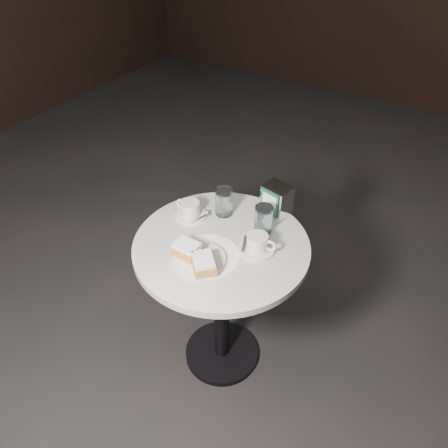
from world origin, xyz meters
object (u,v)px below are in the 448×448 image
at_px(beignet_plate, 197,258).
at_px(water_glass_right, 263,220).
at_px(water_glass_left, 224,202).
at_px(coffee_cup_right, 258,244).
at_px(cafe_table, 222,278).
at_px(napkin_dispenser, 276,200).
at_px(coffee_cup_left, 190,210).

bearing_deg(beignet_plate, water_glass_right, 67.58).
bearing_deg(water_glass_left, water_glass_right, -4.45).
relative_size(coffee_cup_right, water_glass_right, 1.32).
bearing_deg(coffee_cup_right, water_glass_left, 143.39).
distance_m(coffee_cup_right, water_glass_right, 0.12).
relative_size(cafe_table, beignet_plate, 2.93).
relative_size(water_glass_left, water_glass_right, 1.02).
height_order(water_glass_left, water_glass_right, water_glass_left).
bearing_deg(beignet_plate, napkin_dispenser, 75.78).
height_order(beignet_plate, coffee_cup_left, coffee_cup_left).
distance_m(beignet_plate, coffee_cup_right, 0.24).
relative_size(cafe_table, water_glass_left, 6.18).
relative_size(beignet_plate, coffee_cup_left, 1.72).
height_order(coffee_cup_left, water_glass_right, water_glass_right).
height_order(water_glass_left, napkin_dispenser, napkin_dispenser).
height_order(beignet_plate, napkin_dispenser, napkin_dispenser).
distance_m(coffee_cup_left, water_glass_left, 0.15).
relative_size(beignet_plate, napkin_dispenser, 1.94).
distance_m(water_glass_left, napkin_dispenser, 0.22).
bearing_deg(water_glass_left, beignet_plate, -76.54).
height_order(cafe_table, coffee_cup_left, coffee_cup_left).
height_order(cafe_table, napkin_dispenser, napkin_dispenser).
distance_m(water_glass_right, napkin_dispenser, 0.14).
bearing_deg(water_glass_left, napkin_dispenser, 33.78).
xyz_separation_m(beignet_plate, coffee_cup_left, (-0.18, 0.22, 0.00)).
height_order(cafe_table, water_glass_left, water_glass_left).
xyz_separation_m(water_glass_left, napkin_dispenser, (0.18, 0.12, 0.01)).
bearing_deg(coffee_cup_left, cafe_table, -17.54).
relative_size(beignet_plate, water_glass_left, 2.11).
relative_size(coffee_cup_left, water_glass_right, 1.25).
relative_size(coffee_cup_left, water_glass_left, 1.23).
relative_size(water_glass_left, napkin_dispenser, 0.92).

